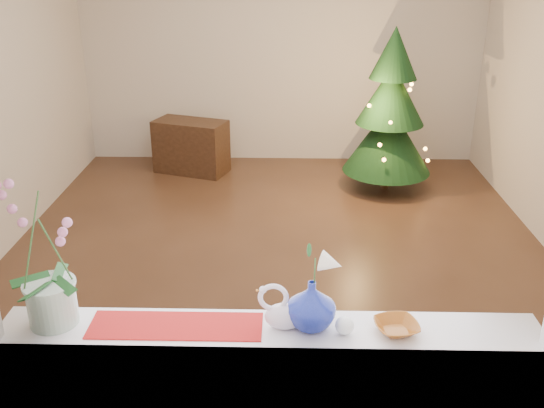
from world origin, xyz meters
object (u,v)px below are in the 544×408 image
(orchid_pot, at_px, (44,255))
(blue_vase, at_px, (311,301))
(amber_dish, at_px, (396,328))
(swan, at_px, (285,307))
(xmas_tree, at_px, (390,111))
(side_table, at_px, (191,147))
(paperweight, at_px, (345,325))

(orchid_pot, bearing_deg, blue_vase, -0.21)
(orchid_pot, relative_size, amber_dish, 4.19)
(swan, height_order, xmas_tree, xmas_tree)
(orchid_pot, distance_m, xmas_tree, 4.41)
(blue_vase, relative_size, side_table, 0.30)
(swan, relative_size, blue_vase, 0.93)
(blue_vase, distance_m, paperweight, 0.16)
(swan, relative_size, xmas_tree, 0.13)
(blue_vase, distance_m, side_table, 4.58)
(paperweight, distance_m, xmas_tree, 4.05)
(paperweight, relative_size, amber_dish, 0.51)
(swan, distance_m, amber_dish, 0.45)
(amber_dish, bearing_deg, xmas_tree, 81.43)
(amber_dish, bearing_deg, paperweight, -175.34)
(blue_vase, relative_size, paperweight, 3.14)
(amber_dish, relative_size, xmas_tree, 0.09)
(blue_vase, xyz_separation_m, xmas_tree, (0.93, 3.92, -0.21))
(amber_dish, height_order, xmas_tree, xmas_tree)
(paperweight, bearing_deg, side_table, 106.37)
(orchid_pot, distance_m, swan, 0.96)
(xmas_tree, distance_m, side_table, 2.21)
(swan, relative_size, side_table, 0.28)
(amber_dish, height_order, side_table, amber_dish)
(swan, xyz_separation_m, blue_vase, (0.11, 0.01, 0.03))
(paperweight, bearing_deg, amber_dish, 4.66)
(swan, bearing_deg, paperweight, 14.64)
(blue_vase, distance_m, amber_dish, 0.36)
(blue_vase, xyz_separation_m, side_table, (-1.16, 4.36, -0.75))
(swan, height_order, blue_vase, blue_vase)
(orchid_pot, height_order, xmas_tree, xmas_tree)
(paperweight, xyz_separation_m, amber_dish, (0.21, 0.02, -0.02))
(swan, bearing_deg, amber_dish, 21.18)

